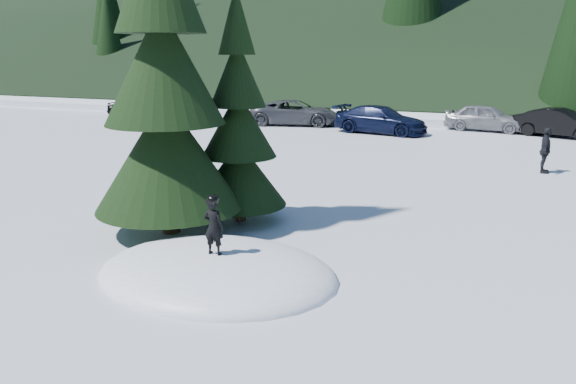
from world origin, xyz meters
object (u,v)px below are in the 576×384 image
at_px(child_skier, 214,227).
at_px(car_5, 560,123).
at_px(car_0, 138,107).
at_px(car_2, 296,113).
at_px(spruce_short, 239,133).
at_px(car_4, 486,118).
at_px(car_1, 173,111).
at_px(adult_1, 545,151).
at_px(spruce_tall, 164,81).
at_px(car_3, 381,120).

distance_m(child_skier, car_5, 22.09).
distance_m(car_0, car_2, 10.28).
relative_size(spruce_short, car_4, 1.34).
bearing_deg(spruce_short, car_5, 66.91).
relative_size(car_2, car_5, 1.20).
xyz_separation_m(spruce_short, car_4, (4.22, 18.68, -1.42)).
bearing_deg(car_1, spruce_short, -138.27).
bearing_deg(child_skier, adult_1, -116.89).
height_order(car_1, car_5, car_1).
bearing_deg(car_1, car_4, -74.37).
xyz_separation_m(adult_1, car_0, (-22.59, 8.08, -0.13)).
distance_m(child_skier, adult_1, 13.27).
xyz_separation_m(child_skier, adult_1, (5.49, 12.08, -0.23)).
distance_m(spruce_short, car_4, 19.20).
bearing_deg(spruce_tall, car_0, 129.20).
relative_size(spruce_short, car_2, 1.10).
xyz_separation_m(car_2, car_4, (9.78, 1.51, 0.00)).
bearing_deg(child_skier, car_5, -109.06).
distance_m(adult_1, car_1, 19.85).
bearing_deg(car_0, child_skier, -149.19).
relative_size(adult_1, car_4, 0.38).
distance_m(car_2, car_5, 13.17).
xyz_separation_m(car_1, car_5, (19.65, 2.78, -0.02)).
bearing_deg(spruce_tall, car_1, 123.98).
height_order(spruce_tall, car_0, spruce_tall).
distance_m(child_skier, car_0, 26.44).
height_order(spruce_short, car_5, spruce_short).
xyz_separation_m(car_1, car_2, (6.50, 2.15, -0.02)).
height_order(child_skier, car_5, child_skier).
relative_size(spruce_short, car_1, 1.28).
bearing_deg(child_skier, spruce_short, -71.86).
bearing_deg(car_2, child_skier, -174.35).
relative_size(car_2, car_3, 1.06).
xyz_separation_m(spruce_short, child_skier, (1.26, -3.37, -1.12)).
bearing_deg(spruce_short, spruce_tall, -125.54).
bearing_deg(car_4, spruce_tall, 173.37).
distance_m(car_1, car_4, 16.69).
distance_m(spruce_short, adult_1, 11.11).
relative_size(child_skier, car_1, 0.24).
bearing_deg(spruce_short, car_1, 128.78).
bearing_deg(spruce_tall, car_2, 103.81).
xyz_separation_m(spruce_tall, car_4, (5.22, 20.08, -2.64)).
height_order(child_skier, adult_1, adult_1).
relative_size(car_1, car_2, 0.86).
relative_size(car_1, car_3, 0.91).
height_order(spruce_tall, child_skier, spruce_tall).
bearing_deg(spruce_short, car_2, 107.96).
xyz_separation_m(spruce_tall, car_5, (8.59, 19.20, -2.65)).
xyz_separation_m(spruce_tall, spruce_short, (1.00, 1.40, -1.22)).
height_order(car_2, car_4, car_4).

